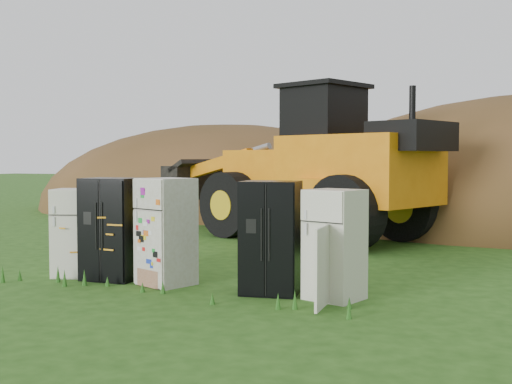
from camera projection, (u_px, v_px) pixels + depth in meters
ground at (196, 287)px, 10.33m from camera, size 120.00×120.00×0.00m
fridge_leftmost at (75, 233)px, 11.23m from camera, size 0.86×0.84×1.54m
fridge_black_side at (112, 229)px, 10.92m from camera, size 0.94×0.76×1.73m
fridge_sticker at (166, 231)px, 10.47m from camera, size 0.98×0.95×1.74m
fridge_black_right at (271, 237)px, 9.78m from camera, size 0.97×0.85×1.72m
fridge_open_door at (335, 245)px, 9.37m from camera, size 0.90×0.86×1.61m
wheel_loader at (294, 162)px, 16.91m from camera, size 8.77×6.08×3.93m
dirt_mound_left at (224, 210)px, 25.92m from camera, size 15.87×11.90×6.86m
dirt_mound_back at (401, 208)px, 26.74m from camera, size 18.29×12.19×6.65m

